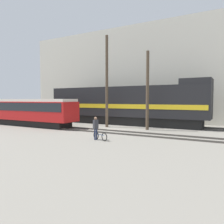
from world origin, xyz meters
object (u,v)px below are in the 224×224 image
(freight_locomotive, at_px, (124,105))
(streetcar, at_px, (27,110))
(utility_pole_left, at_px, (107,82))
(bicycle, at_px, (100,136))
(utility_pole_center, at_px, (147,91))
(person, at_px, (96,126))

(freight_locomotive, height_order, streetcar, freight_locomotive)
(utility_pole_left, bearing_deg, bicycle, -63.57)
(streetcar, bearing_deg, utility_pole_left, 20.51)
(bicycle, height_order, utility_pole_center, utility_pole_center)
(freight_locomotive, bearing_deg, utility_pole_left, -99.69)
(utility_pole_center, bearing_deg, utility_pole_left, 180.00)
(streetcar, height_order, person, streetcar)
(person, distance_m, utility_pole_left, 8.55)
(bicycle, bearing_deg, utility_pole_center, 80.63)
(bicycle, height_order, utility_pole_left, utility_pole_left)
(freight_locomotive, xyz_separation_m, streetcar, (-9.22, -6.48, -0.63))
(streetcar, relative_size, utility_pole_left, 1.32)
(person, relative_size, utility_pole_left, 0.17)
(streetcar, relative_size, utility_pole_center, 1.68)
(streetcar, distance_m, utility_pole_center, 13.82)
(person, bearing_deg, utility_pole_left, 113.86)
(streetcar, height_order, utility_pole_left, utility_pole_left)
(bicycle, distance_m, utility_pole_left, 9.03)
(bicycle, height_order, person, person)
(freight_locomotive, distance_m, person, 10.60)
(freight_locomotive, bearing_deg, utility_pole_center, -38.67)
(streetcar, bearing_deg, bicycle, -17.02)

